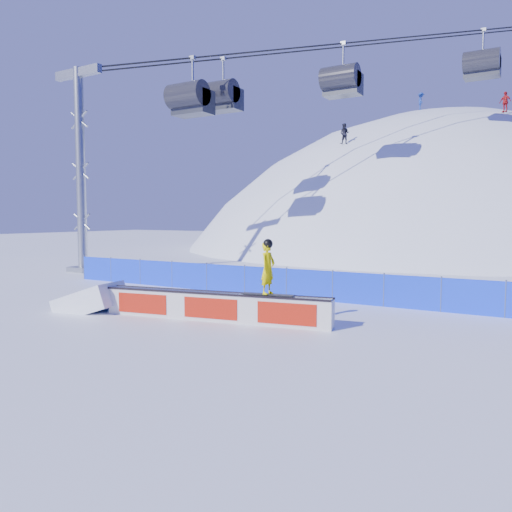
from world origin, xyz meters
The scene contains 8 objects.
ground centered at (0.00, 0.00, 0.00)m, with size 160.00×160.00×0.00m, color white.
snow_hill centered at (0.00, 42.00, -18.00)m, with size 64.00×64.00×64.00m.
safety_fence centered at (0.00, 4.50, 0.60)m, with size 22.05×0.05×1.30m.
chairlift centered at (4.74, 27.49, 16.89)m, with size 40.80×41.70×22.00m.
rail_box centered at (1.03, -0.66, 0.45)m, with size 7.65×1.85×0.92m.
snow_ramp centered at (-3.69, -1.49, 0.00)m, with size 2.17×1.45×0.81m, color white, non-canonical shape.
snowboarder centered at (2.83, -0.35, 1.76)m, with size 1.66×0.60×1.71m.
distant_skiers centered at (2.46, 31.22, 11.74)m, with size 17.80×11.80×7.17m.
Camera 1 is at (10.14, -13.48, 3.30)m, focal length 35.00 mm.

